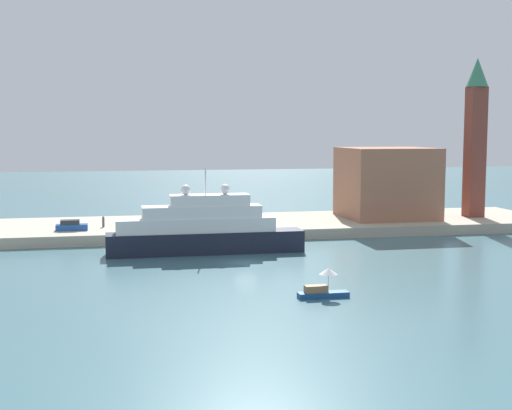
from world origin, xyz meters
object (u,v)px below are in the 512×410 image
(mooring_bollard, at_px, (261,226))
(harbor_building, at_px, (387,183))
(bell_tower, at_px, (476,131))
(person_figure, at_px, (103,222))
(parked_car, at_px, (71,226))
(small_motorboat, at_px, (323,287))
(large_yacht, at_px, (203,230))

(mooring_bollard, bearing_deg, harbor_building, 22.39)
(bell_tower, xyz_separation_m, person_figure, (-60.42, -0.58, -13.47))
(bell_tower, relative_size, parked_car, 5.85)
(harbor_building, distance_m, person_figure, 46.15)
(harbor_building, relative_size, bell_tower, 0.54)
(person_figure, bearing_deg, harbor_building, 3.17)
(small_motorboat, height_order, person_figure, person_figure)
(parked_car, bearing_deg, harbor_building, 6.11)
(small_motorboat, bearing_deg, large_yacht, 106.90)
(small_motorboat, distance_m, bell_tower, 61.01)
(parked_car, relative_size, mooring_bollard, 5.08)
(parked_car, bearing_deg, mooring_bollard, -8.82)
(large_yacht, distance_m, small_motorboat, 27.91)
(harbor_building, bearing_deg, bell_tower, -7.65)
(parked_car, distance_m, person_figure, 5.31)
(small_motorboat, height_order, parked_car, parked_car)
(large_yacht, height_order, mooring_bollard, large_yacht)
(person_figure, bearing_deg, mooring_bollard, -17.33)
(harbor_building, height_order, parked_car, harbor_building)
(large_yacht, bearing_deg, bell_tower, 20.15)
(small_motorboat, distance_m, parked_car, 47.97)
(large_yacht, xyz_separation_m, parked_car, (-17.31, 14.04, -0.88))
(small_motorboat, relative_size, mooring_bollard, 5.59)
(small_motorboat, height_order, mooring_bollard, small_motorboat)
(parked_car, bearing_deg, large_yacht, -39.04)
(small_motorboat, relative_size, person_figure, 2.89)
(large_yacht, height_order, parked_car, large_yacht)
(large_yacht, relative_size, person_figure, 14.99)
(large_yacht, relative_size, small_motorboat, 5.19)
(small_motorboat, xyz_separation_m, bell_tower, (39.50, 44.09, 14.74))
(bell_tower, bearing_deg, large_yacht, -159.85)
(large_yacht, distance_m, harbor_building, 38.51)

